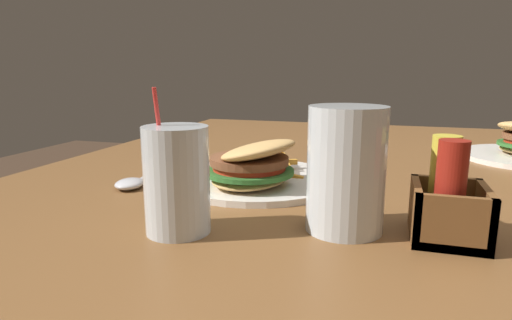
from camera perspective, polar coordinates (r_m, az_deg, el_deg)
The scene contains 6 objects.
dining_table at distance 0.84m, azimuth 14.63°, elevation -8.53°, with size 1.49×1.26×0.76m.
meal_plate_near at distance 0.70m, azimuth -0.18°, elevation -1.38°, with size 0.29×0.29×0.09m.
beer_glass at distance 0.51m, azimuth 11.90°, elevation -1.45°, with size 0.09×0.09×0.15m.
juice_glass at distance 0.51m, azimuth -10.50°, elevation -3.28°, with size 0.08×0.08×0.17m.
spoon at distance 0.73m, azimuth -16.26°, elevation -2.94°, with size 0.18×0.06×0.02m.
condiment_caddy at distance 0.53m, azimuth 24.16°, elevation -5.25°, with size 0.09×0.08×0.12m.
Camera 1 is at (0.78, 0.02, 0.95)m, focal length 30.00 mm.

